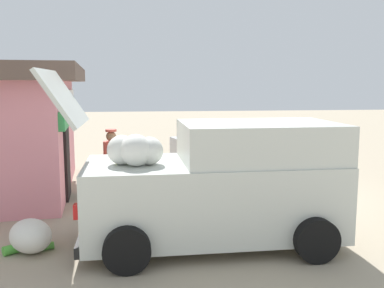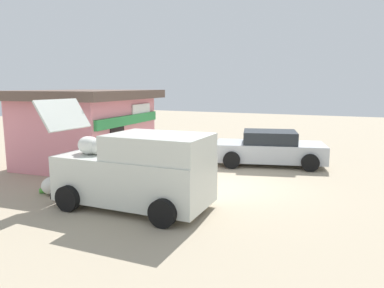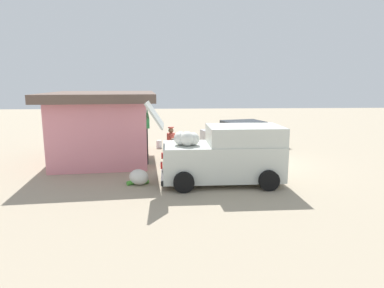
# 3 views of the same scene
# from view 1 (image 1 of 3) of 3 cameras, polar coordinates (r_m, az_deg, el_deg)

# --- Properties ---
(ground_plane) EXTENTS (60.00, 60.00, 0.00)m
(ground_plane) POSITION_cam_1_polar(r_m,az_deg,el_deg) (10.05, 7.89, -6.63)
(ground_plane) COLOR tan
(delivery_van) EXTENTS (2.20, 4.51, 2.75)m
(delivery_van) POSITION_cam_1_polar(r_m,az_deg,el_deg) (6.79, 3.69, -5.27)
(delivery_van) COLOR silver
(delivery_van) RESTS_ON ground_plane
(parked_sedan) EXTENTS (3.02, 4.56, 1.35)m
(parked_sedan) POSITION_cam_1_polar(r_m,az_deg,el_deg) (13.54, 6.75, -0.04)
(parked_sedan) COLOR #B2B7BC
(parked_sedan) RESTS_ON ground_plane
(vendor_standing) EXTENTS (0.57, 0.35, 1.59)m
(vendor_standing) POSITION_cam_1_polar(r_m,az_deg,el_deg) (9.19, -10.69, -2.30)
(vendor_standing) COLOR #4C4C51
(vendor_standing) RESTS_ON ground_plane
(customer_bending) EXTENTS (0.82, 0.61, 1.33)m
(customer_bending) POSITION_cam_1_polar(r_m,az_deg,el_deg) (7.63, -10.31, -4.92)
(customer_bending) COLOR #4C4C51
(customer_bending) RESTS_ON ground_plane
(unloaded_banana_pile) EXTENTS (0.97, 0.92, 0.50)m
(unloaded_banana_pile) POSITION_cam_1_polar(r_m,az_deg,el_deg) (7.05, -20.84, -11.50)
(unloaded_banana_pile) COLOR silver
(unloaded_banana_pile) RESTS_ON ground_plane
(paint_bucket) EXTENTS (0.28, 0.28, 0.38)m
(paint_bucket) POSITION_cam_1_polar(r_m,az_deg,el_deg) (13.05, -12.46, -2.47)
(paint_bucket) COLOR silver
(paint_bucket) RESTS_ON ground_plane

